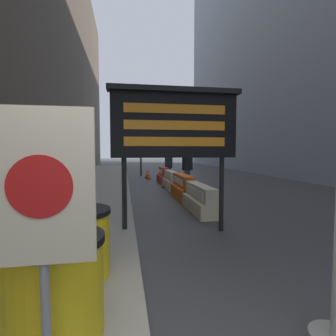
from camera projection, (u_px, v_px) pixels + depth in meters
barrel_drum_foreground at (54, 286)px, 2.24m from camera, size 0.87×0.87×0.86m
barrel_drum_middle at (76, 243)px, 3.29m from camera, size 0.87×0.87×0.86m
warning_sign at (41, 202)px, 1.65m from camera, size 0.67×0.08×1.86m
message_board at (175, 125)px, 5.36m from camera, size 2.70×0.36×3.00m
jersey_barrier_cream at (200, 200)px, 7.43m from camera, size 0.58×2.07×0.77m
jersey_barrier_orange_far at (183, 188)px, 9.60m from camera, size 0.58×1.99×0.86m
jersey_barrier_white at (171, 181)px, 12.06m from camera, size 0.51×1.95×0.81m
jersey_barrier_red_striped at (164, 176)px, 14.23m from camera, size 0.58×1.60×0.85m
traffic_cone_near at (166, 181)px, 12.35m from camera, size 0.36×0.36×0.64m
traffic_cone_mid at (147, 173)px, 16.98m from camera, size 0.32×0.32×0.57m
traffic_cone_far at (148, 175)px, 16.14m from camera, size 0.31×0.31×0.55m
traffic_light_near_curb at (141, 130)px, 17.98m from camera, size 0.28×0.45×4.36m
pedestrian_worker at (169, 165)px, 14.84m from camera, size 0.47×0.34×1.61m
pedestrian_passerby at (187, 167)px, 12.48m from camera, size 0.49×0.36×1.68m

